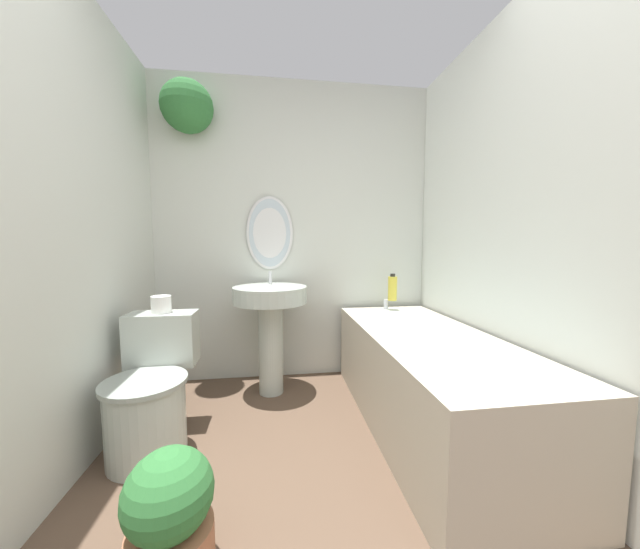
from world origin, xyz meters
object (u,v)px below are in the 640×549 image
potted_plant (170,515)px  pedestal_sink (270,316)px  toilet_paper_roll (161,304)px  shampoo_bottle (392,288)px  bathtub (427,378)px  toilet (151,394)px

potted_plant → pedestal_sink: bearing=76.5°
toilet_paper_roll → potted_plant: bearing=-71.5°
shampoo_bottle → toilet_paper_roll: shampoo_bottle is taller
pedestal_sink → bathtub: bearing=-32.1°
shampoo_bottle → potted_plant: size_ratio=0.50×
bathtub → shampoo_bottle: size_ratio=7.78×
toilet → shampoo_bottle: size_ratio=3.23×
toilet → toilet_paper_roll: size_ratio=6.37×
toilet → bathtub: 1.56m
toilet → pedestal_sink: pedestal_sink is taller
toilet → shampoo_bottle: bearing=23.4°
shampoo_bottle → potted_plant: bearing=-132.1°
toilet_paper_roll → pedestal_sink: bearing=30.5°
toilet_paper_roll → toilet: bearing=-90.0°
bathtub → potted_plant: bathtub is taller
pedestal_sink → shampoo_bottle: bearing=6.9°
bathtub → shampoo_bottle: (0.04, 0.71, 0.45)m
bathtub → shampoo_bottle: shampoo_bottle is taller
potted_plant → toilet_paper_roll: (-0.31, 0.94, 0.53)m
pedestal_sink → shampoo_bottle: size_ratio=4.13×
toilet → potted_plant: 0.80m
pedestal_sink → toilet: bearing=-137.4°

